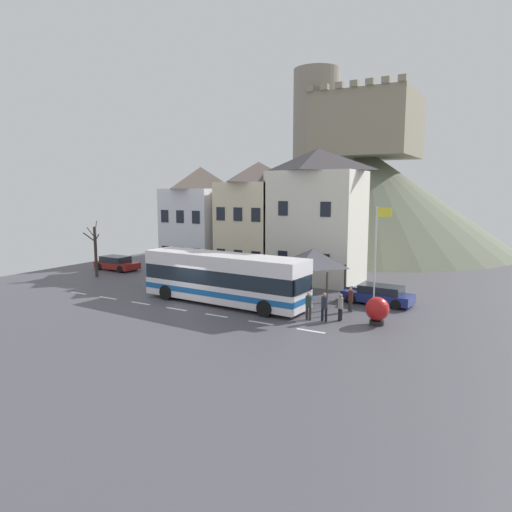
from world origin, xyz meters
The scene contains 18 objects.
ground_plane centered at (0.00, 0.00, -0.03)m, with size 40.00×60.00×0.07m.
townhouse_00 centered at (-7.76, 12.08, 4.71)m, with size 5.21×6.23×9.43m.
townhouse_01 centered at (-1.79, 12.37, 4.86)m, with size 5.05×6.80×9.73m.
townhouse_02 centered at (4.02, 11.55, 5.27)m, with size 6.90×5.16×10.55m.
hilltop_castle centered at (0.96, 34.43, 6.84)m, with size 35.06×35.06×21.83m.
transit_bus centered at (1.77, 1.54, 1.64)m, with size 11.62×3.22×3.24m.
bus_shelter centered at (6.54, 4.88, 2.95)m, with size 3.60×3.60×3.54m.
parked_car_00 centered at (10.50, 6.44, 0.62)m, with size 4.53×2.13×1.24m.
parked_car_01 centered at (-14.01, 7.32, 0.63)m, with size 4.29×2.12×1.27m.
parked_car_02 centered at (-6.23, 7.31, 0.63)m, with size 4.30×2.38×1.27m.
pedestrian_00 centered at (9.67, 1.53, 0.78)m, with size 0.29×0.39×1.55m.
pedestrian_01 centered at (8.04, 0.81, 0.90)m, with size 0.37×0.35×1.61m.
pedestrian_02 centered at (8.94, 0.93, 0.95)m, with size 0.36×0.35×1.64m.
pedestrian_03 centered at (9.53, 3.70, 0.86)m, with size 0.31×0.31×1.48m.
public_bench centered at (8.90, 6.47, 0.47)m, with size 1.44×0.48×0.87m.
flagpole centered at (10.62, 5.20, 3.71)m, with size 0.95×0.10×6.33m.
harbour_buoy centered at (11.69, 1.74, 0.85)m, with size 1.30×1.30×1.55m.
bare_tree_00 centered at (-12.92, 4.02, 2.29)m, with size 1.36×1.71×4.69m.
Camera 1 is at (18.15, -22.78, 7.30)m, focal length 32.42 mm.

